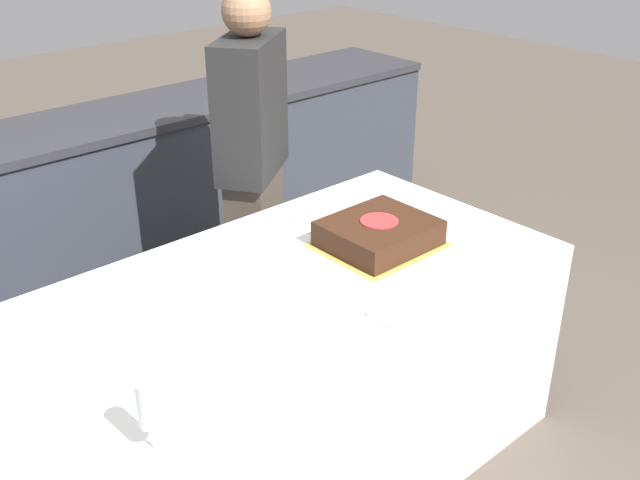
{
  "coord_description": "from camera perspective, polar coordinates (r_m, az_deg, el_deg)",
  "views": [
    {
      "loc": [
        -1.21,
        -1.64,
        1.99
      ],
      "look_at": [
        0.26,
        0.0,
        0.87
      ],
      "focal_mm": 42.0,
      "sensor_mm": 36.0,
      "label": 1
    }
  ],
  "objects": [
    {
      "name": "ground_plane",
      "position": [
        2.85,
        -4.07,
        -17.52
      ],
      "size": [
        14.0,
        14.0,
        0.0
      ],
      "primitive_type": "plane",
      "color": "brown"
    },
    {
      "name": "back_counter",
      "position": [
        3.75,
        -19.19,
        1.23
      ],
      "size": [
        4.4,
        0.58,
        0.92
      ],
      "color": "#333842",
      "rests_on": "ground_plane"
    },
    {
      "name": "dining_table",
      "position": [
        2.59,
        -4.35,
        -11.39
      ],
      "size": [
        2.07,
        0.97,
        0.77
      ],
      "color": "silver",
      "rests_on": "ground_plane"
    },
    {
      "name": "cake",
      "position": [
        2.64,
        4.5,
        0.5
      ],
      "size": [
        0.4,
        0.35,
        0.1
      ],
      "color": "gold",
      "rests_on": "dining_table"
    },
    {
      "name": "wine_glass",
      "position": [
        1.76,
        -12.91,
        -12.25
      ],
      "size": [
        0.06,
        0.06,
        0.19
      ],
      "color": "white",
      "rests_on": "dining_table"
    },
    {
      "name": "side_plate_near_cake",
      "position": [
        2.87,
        0.03,
        1.84
      ],
      "size": [
        0.21,
        0.21,
        0.0
      ],
      "color": "white",
      "rests_on": "dining_table"
    },
    {
      "name": "side_plate_right_edge",
      "position": [
        2.95,
        7.88,
        2.3
      ],
      "size": [
        0.21,
        0.21,
        0.0
      ],
      "color": "white",
      "rests_on": "dining_table"
    },
    {
      "name": "utensil_pile",
      "position": [
        2.27,
        5.95,
        -5.46
      ],
      "size": [
        0.16,
        0.11,
        0.02
      ],
      "color": "white",
      "rests_on": "dining_table"
    },
    {
      "name": "person_cutting_cake",
      "position": [
        3.14,
        -5.09,
        4.78
      ],
      "size": [
        0.45,
        0.4,
        1.58
      ],
      "rotation": [
        0.0,
        0.0,
        -2.51
      ],
      "color": "#4C4238",
      "rests_on": "ground_plane"
    }
  ]
}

